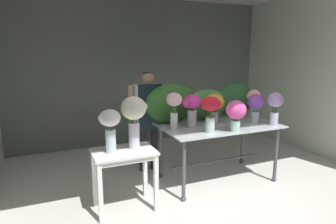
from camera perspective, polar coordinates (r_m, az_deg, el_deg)
name	(u,v)px	position (r m, az deg, el deg)	size (l,w,h in m)	color
ground_plane	(181,173)	(4.76, 2.64, -11.79)	(8.41, 8.41, 0.00)	silver
wall_back	(143,72)	(6.16, -5.01, 7.76)	(5.51, 0.12, 2.95)	slate
wall_right	(315,75)	(6.11, 26.95, 6.51)	(0.12, 3.94, 2.95)	silver
display_table_glass	(218,133)	(4.35, 9.83, -4.11)	(1.71, 0.99, 0.86)	silver
side_table_white	(124,160)	(3.56, -8.64, -9.22)	(0.74, 0.49, 0.75)	white
florist	(148,111)	(4.60, -3.91, 0.29)	(0.63, 0.24, 1.60)	#232328
foliage_backdrop	(203,103)	(4.55, 6.94, 1.86)	(1.88, 0.31, 0.58)	#2D6028
vase_sunset_hydrangea	(214,105)	(4.34, 9.10, 1.42)	(0.30, 0.28, 0.44)	silver
vase_magenta_dahlias	(192,107)	(4.09, 4.66, 1.02)	(0.29, 0.25, 0.46)	silver
vase_lilac_lilies	(275,105)	(4.43, 20.30, 1.38)	(0.26, 0.22, 0.48)	silver
vase_fuchsia_freesia	(236,112)	(3.93, 13.21, -0.05)	(0.30, 0.27, 0.42)	silver
vase_blush_anemones	(174,106)	(3.91, 1.19, 1.22)	(0.22, 0.22, 0.51)	silver
vase_crimson_roses	(210,109)	(3.82, 8.29, 0.58)	(0.27, 0.26, 0.48)	silver
vase_violet_tulips	(255,105)	(4.51, 16.78, 1.40)	(0.25, 0.25, 0.43)	silver
vase_peach_snapdragons	(254,100)	(4.85, 16.46, 2.30)	(0.27, 0.22, 0.45)	silver
vase_white_roses_tall	(110,126)	(3.40, -11.27, -2.65)	(0.26, 0.25, 0.51)	silver
vase_cream_lisianthus_tall	(134,115)	(3.49, -6.78, -0.51)	(0.33, 0.30, 0.64)	silver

